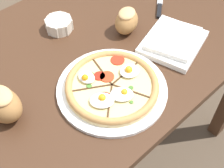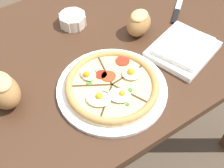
{
  "view_description": "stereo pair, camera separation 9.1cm",
  "coord_description": "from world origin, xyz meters",
  "px_view_note": "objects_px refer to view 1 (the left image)",
  "views": [
    {
      "loc": [
        -0.37,
        -0.6,
        1.49
      ],
      "look_at": [
        0.02,
        -0.18,
        0.79
      ],
      "focal_mm": 50.0,
      "sensor_mm": 36.0,
      "label": 1
    },
    {
      "loc": [
        -0.3,
        -0.66,
        1.49
      ],
      "look_at": [
        0.02,
        -0.18,
        0.79
      ],
      "focal_mm": 50.0,
      "sensor_mm": 36.0,
      "label": 2
    }
  ],
  "objects_px": {
    "knife_main": "(160,2)",
    "ramekin_bowl": "(59,24)",
    "pizza": "(112,87)",
    "bread_piece_mid": "(2,104)",
    "dining_table": "(73,83)",
    "napkin_folded": "(173,41)",
    "bread_piece_near": "(127,21)"
  },
  "relations": [
    {
      "from": "bread_piece_near",
      "to": "dining_table",
      "type": "bearing_deg",
      "value": 175.45
    },
    {
      "from": "pizza",
      "to": "bread_piece_mid",
      "type": "xyz_separation_m",
      "value": [
        -0.27,
        0.14,
        0.04
      ]
    },
    {
      "from": "ramekin_bowl",
      "to": "napkin_folded",
      "type": "height_order",
      "value": "ramekin_bowl"
    },
    {
      "from": "pizza",
      "to": "bread_piece_mid",
      "type": "bearing_deg",
      "value": 153.81
    },
    {
      "from": "dining_table",
      "to": "ramekin_bowl",
      "type": "bearing_deg",
      "value": 64.57
    },
    {
      "from": "bread_piece_near",
      "to": "bread_piece_mid",
      "type": "bearing_deg",
      "value": -177.03
    },
    {
      "from": "ramekin_bowl",
      "to": "napkin_folded",
      "type": "distance_m",
      "value": 0.4
    },
    {
      "from": "bread_piece_near",
      "to": "knife_main",
      "type": "distance_m",
      "value": 0.21
    },
    {
      "from": "bread_piece_mid",
      "to": "knife_main",
      "type": "distance_m",
      "value": 0.7
    },
    {
      "from": "pizza",
      "to": "napkin_folded",
      "type": "bearing_deg",
      "value": 0.83
    },
    {
      "from": "napkin_folded",
      "to": "knife_main",
      "type": "height_order",
      "value": "napkin_folded"
    },
    {
      "from": "dining_table",
      "to": "ramekin_bowl",
      "type": "relative_size",
      "value": 14.13
    },
    {
      "from": "ramekin_bowl",
      "to": "knife_main",
      "type": "height_order",
      "value": "ramekin_bowl"
    },
    {
      "from": "bread_piece_near",
      "to": "knife_main",
      "type": "bearing_deg",
      "value": 6.86
    },
    {
      "from": "bread_piece_near",
      "to": "bread_piece_mid",
      "type": "relative_size",
      "value": 0.91
    },
    {
      "from": "dining_table",
      "to": "knife_main",
      "type": "height_order",
      "value": "knife_main"
    },
    {
      "from": "ramekin_bowl",
      "to": "knife_main",
      "type": "bearing_deg",
      "value": -20.93
    },
    {
      "from": "napkin_folded",
      "to": "bread_piece_mid",
      "type": "bearing_deg",
      "value": 166.82
    },
    {
      "from": "napkin_folded",
      "to": "bread_piece_mid",
      "type": "height_order",
      "value": "bread_piece_mid"
    },
    {
      "from": "bread_piece_near",
      "to": "knife_main",
      "type": "relative_size",
      "value": 0.73
    },
    {
      "from": "knife_main",
      "to": "ramekin_bowl",
      "type": "bearing_deg",
      "value": 120.67
    },
    {
      "from": "bread_piece_near",
      "to": "ramekin_bowl",
      "type": "bearing_deg",
      "value": 134.63
    },
    {
      "from": "ramekin_bowl",
      "to": "knife_main",
      "type": "relative_size",
      "value": 0.61
    },
    {
      "from": "dining_table",
      "to": "bread_piece_mid",
      "type": "bearing_deg",
      "value": -170.21
    },
    {
      "from": "ramekin_bowl",
      "to": "bread_piece_mid",
      "type": "xyz_separation_m",
      "value": [
        -0.33,
        -0.19,
        0.03
      ]
    },
    {
      "from": "napkin_folded",
      "to": "bread_piece_mid",
      "type": "relative_size",
      "value": 1.91
    },
    {
      "from": "pizza",
      "to": "ramekin_bowl",
      "type": "xyz_separation_m",
      "value": [
        0.05,
        0.33,
        0.0
      ]
    },
    {
      "from": "dining_table",
      "to": "bread_piece_mid",
      "type": "xyz_separation_m",
      "value": [
        -0.26,
        -0.04,
        0.16
      ]
    },
    {
      "from": "bread_piece_near",
      "to": "napkin_folded",
      "type": "bearing_deg",
      "value": -67.15
    },
    {
      "from": "dining_table",
      "to": "pizza",
      "type": "distance_m",
      "value": 0.22
    },
    {
      "from": "dining_table",
      "to": "napkin_folded",
      "type": "bearing_deg",
      "value": -30.13
    },
    {
      "from": "bread_piece_mid",
      "to": "bread_piece_near",
      "type": "bearing_deg",
      "value": 2.97
    }
  ]
}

